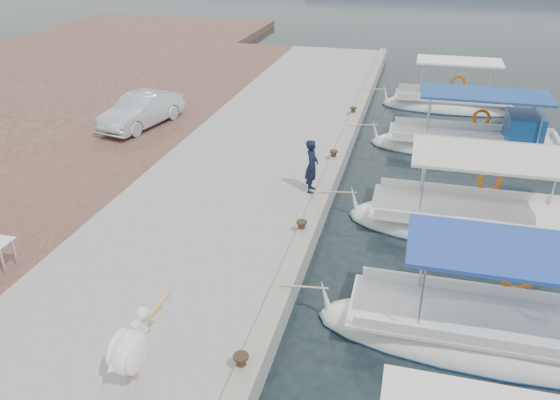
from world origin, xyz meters
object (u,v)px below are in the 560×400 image
object	(u,v)px
fishing_caique_e	(449,106)
pelican	(131,349)
fishing_caique_c	(476,226)
fishing_caique_b	(500,340)
fisherman	(312,166)
fishing_caique_d	(474,147)
parked_car	(141,110)

from	to	relation	value
fishing_caique_e	pelican	xyz separation A→B (m)	(-5.74, -19.13, 1.01)
fishing_caique_c	pelican	size ratio (longest dim) A/B	4.46
fishing_caique_b	fisherman	xyz separation A→B (m)	(-4.89, 5.03, 1.17)
fishing_caique_c	fishing_caique_d	world-z (taller)	same
fishing_caique_e	pelican	distance (m)	20.00
pelican	fisherman	bearing A→B (deg)	79.48
fishing_caique_d	fishing_caique_e	world-z (taller)	same
fishing_caique_e	fisherman	world-z (taller)	fishing_caique_e
fishing_caique_e	fisherman	xyz separation A→B (m)	(-4.24, -11.05, 1.17)
fishing_caique_b	fishing_caique_d	xyz separation A→B (m)	(0.12, 10.83, 0.06)
parked_car	pelican	bearing A→B (deg)	-51.40
fishing_caique_e	fisherman	distance (m)	11.89
fishing_caique_e	pelican	bearing A→B (deg)	-106.70
fishing_caique_e	parked_car	bearing A→B (deg)	-149.54
fishing_caique_c	fisherman	xyz separation A→B (m)	(-4.73, 0.30, 1.17)
pelican	fisherman	distance (m)	8.23
fishing_caique_d	pelican	bearing A→B (deg)	-115.15
fishing_caique_b	fishing_caique_c	xyz separation A→B (m)	(-0.17, 4.73, -0.00)
fishing_caique_d	pelican	distance (m)	15.36
fishing_caique_c	fisherman	world-z (taller)	fishing_caique_c
fishing_caique_d	parked_car	distance (m)	12.72
fishing_caique_b	parked_car	distance (m)	15.48
fishing_caique_c	fisherman	bearing A→B (deg)	176.41
fisherman	parked_car	bearing A→B (deg)	59.45
fishing_caique_e	parked_car	world-z (taller)	fishing_caique_e
fishing_caique_d	fishing_caique_b	bearing A→B (deg)	-90.64
fishing_caique_b	fishing_caique_e	world-z (taller)	same
fishing_caique_d	fishing_caique_e	bearing A→B (deg)	98.39
fishing_caique_b	fisherman	size ratio (longest dim) A/B	4.65
fishing_caique_b	fishing_caique_d	distance (m)	10.83
fishing_caique_e	fishing_caique_d	bearing A→B (deg)	-81.61
fishing_caique_b	pelican	distance (m)	7.16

